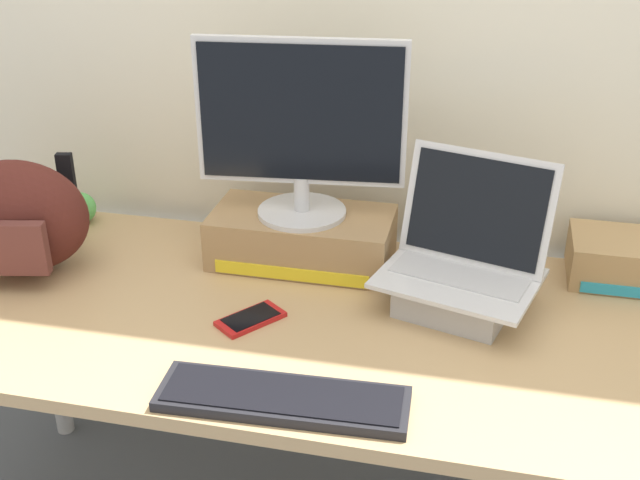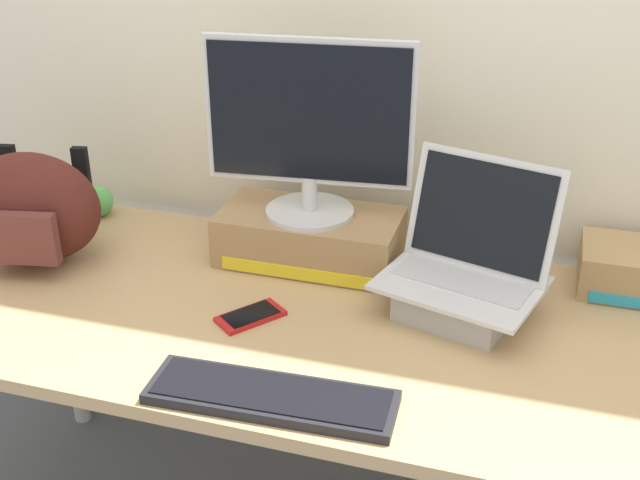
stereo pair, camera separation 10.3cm
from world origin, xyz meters
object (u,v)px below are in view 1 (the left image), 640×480
Objects in this scene: toner_box_yellow at (302,238)px; messenger_backpack at (17,217)px; cell_phone at (251,319)px; plush_toy at (80,208)px; external_keyboard at (282,398)px; desktop_monitor at (301,129)px; open_laptop at (460,279)px.

messenger_backpack is at bearing -163.36° from toner_box_yellow.
plush_toy is at bearing -174.65° from cell_phone.
external_keyboard is at bearing -38.03° from messenger_backpack.
messenger_backpack reaches higher than toner_box_yellow.
messenger_backpack is 0.60m from cell_phone.
cell_phone is 0.68m from plush_toy.
plush_toy reaches higher than cell_phone.
messenger_backpack is at bearing -169.60° from desktop_monitor.
toner_box_yellow is 0.40m from open_laptop.
desktop_monitor reaches higher than messenger_backpack.
open_laptop is at bearing -24.71° from desktop_monitor.
desktop_monitor is at bearing 119.58° from cell_phone.
desktop_monitor is at bearing -7.25° from plush_toy.
messenger_backpack is 2.31× the size of cell_phone.
toner_box_yellow is at bearing 176.98° from open_laptop.
plush_toy is at bearing 77.32° from messenger_backpack.
plush_toy is (-0.58, 0.36, 0.04)m from cell_phone.
desktop_monitor is 1.02× the size of external_keyboard.
desktop_monitor is 0.68m from plush_toy.
plush_toy is at bearing 136.61° from external_keyboard.
plush_toy is (-0.62, 0.08, -0.29)m from desktop_monitor.
toner_box_yellow is 0.90× the size of desktop_monitor.
open_laptop is 1.00m from messenger_backpack.
messenger_backpack reaches higher than cell_phone.
toner_box_yellow is 1.12× the size of open_laptop.
toner_box_yellow is 5.14× the size of plush_toy.
desktop_monitor is (0.00, -0.00, 0.27)m from toner_box_yellow.
open_laptop is (0.38, -0.13, -0.26)m from desktop_monitor.
messenger_backpack is at bearing -152.29° from cell_phone.
messenger_backpack is (-0.62, -0.18, -0.20)m from desktop_monitor.
plush_toy reaches higher than external_keyboard.
external_keyboard is 5.55× the size of plush_toy.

